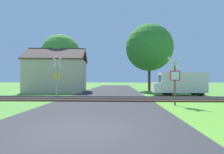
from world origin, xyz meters
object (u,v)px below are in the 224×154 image
Objects in this scene: house at (57,75)px; tree_right at (149,48)px; mail_truck at (180,83)px; tree_left at (61,54)px; stop_sign_near at (175,78)px; crossing_sign_far at (57,74)px.

house is 0.84× the size of tree_right.
tree_left is at bearing 63.21° from mail_truck.
house reaches higher than mail_truck.
tree_right reaches higher than tree_left.
tree_right reaches higher than stop_sign_near.
mail_truck is at bearing -101.05° from stop_sign_near.
tree_right reaches higher than house.
tree_left is at bearing 113.20° from crossing_sign_far.
crossing_sign_far is 0.45× the size of tree_left.
tree_left is 0.87× the size of tree_right.
house reaches higher than crossing_sign_far.
mail_truck is (14.47, -7.88, -4.06)m from tree_left.
tree_right is (10.08, 8.34, 3.97)m from crossing_sign_far.
crossing_sign_far is at bearing 96.95° from mail_truck.
tree_left is (-2.65, 8.95, 3.23)m from crossing_sign_far.
stop_sign_near is 19.01m from tree_left.
stop_sign_near is 0.61× the size of mail_truck.
tree_left reaches higher than mail_truck.
stop_sign_near is at bearing 160.65° from mail_truck.
house is (-2.27, 6.38, 0.11)m from crossing_sign_far.
tree_right is at bearing -2.74° from tree_left.
house is (-11.60, 11.74, 0.47)m from stop_sign_near.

